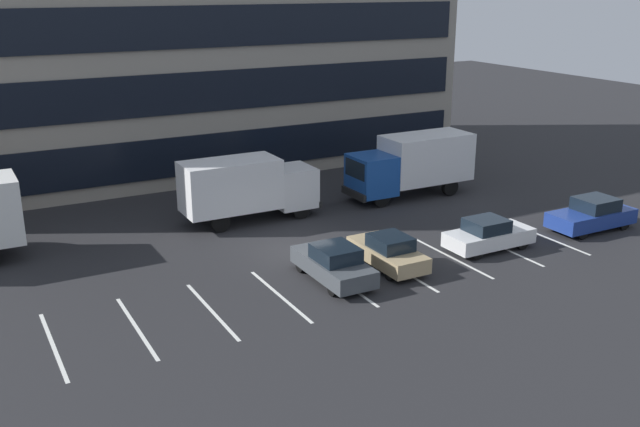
{
  "coord_description": "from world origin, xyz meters",
  "views": [
    {
      "loc": [
        -13.65,
        -27.17,
        11.63
      ],
      "look_at": [
        1.44,
        0.59,
        1.4
      ],
      "focal_mm": 40.49,
      "sensor_mm": 36.0,
      "label": 1
    }
  ],
  "objects_px": {
    "box_truck_white": "(247,186)",
    "sedan_white": "(488,235)",
    "sedan_tan": "(388,252)",
    "sedan_charcoal": "(334,264)",
    "box_truck_blue": "(412,163)",
    "sedan_navy": "(592,215)"
  },
  "relations": [
    {
      "from": "box_truck_white",
      "to": "sedan_white",
      "type": "relative_size",
      "value": 1.7
    },
    {
      "from": "sedan_tan",
      "to": "sedan_navy",
      "type": "height_order",
      "value": "sedan_navy"
    },
    {
      "from": "sedan_tan",
      "to": "sedan_charcoal",
      "type": "relative_size",
      "value": 0.95
    },
    {
      "from": "box_truck_white",
      "to": "sedan_navy",
      "type": "height_order",
      "value": "box_truck_white"
    },
    {
      "from": "box_truck_blue",
      "to": "sedan_tan",
      "type": "xyz_separation_m",
      "value": [
        -7.11,
        -8.3,
        -1.25
      ]
    },
    {
      "from": "sedan_tan",
      "to": "sedan_white",
      "type": "height_order",
      "value": "sedan_white"
    },
    {
      "from": "sedan_white",
      "to": "sedan_charcoal",
      "type": "bearing_deg",
      "value": 178.08
    },
    {
      "from": "sedan_tan",
      "to": "sedan_charcoal",
      "type": "distance_m",
      "value": 2.75
    },
    {
      "from": "box_truck_blue",
      "to": "sedan_navy",
      "type": "bearing_deg",
      "value": -64.21
    },
    {
      "from": "sedan_navy",
      "to": "sedan_charcoal",
      "type": "bearing_deg",
      "value": 177.84
    },
    {
      "from": "sedan_white",
      "to": "box_truck_blue",
      "type": "bearing_deg",
      "value": 77.3
    },
    {
      "from": "sedan_tan",
      "to": "sedan_white",
      "type": "xyz_separation_m",
      "value": [
        5.15,
        -0.41,
        0.01
      ]
    },
    {
      "from": "box_truck_blue",
      "to": "sedan_charcoal",
      "type": "xyz_separation_m",
      "value": [
        -9.86,
        -8.45,
        -1.21
      ]
    },
    {
      "from": "box_truck_white",
      "to": "sedan_tan",
      "type": "xyz_separation_m",
      "value": [
        2.79,
        -8.57,
        -1.14
      ]
    },
    {
      "from": "sedan_charcoal",
      "to": "sedan_navy",
      "type": "xyz_separation_m",
      "value": [
        14.2,
        -0.54,
        0.03
      ]
    },
    {
      "from": "box_truck_blue",
      "to": "sedan_tan",
      "type": "height_order",
      "value": "box_truck_blue"
    },
    {
      "from": "box_truck_white",
      "to": "sedan_tan",
      "type": "bearing_deg",
      "value": -71.95
    },
    {
      "from": "box_truck_blue",
      "to": "box_truck_white",
      "type": "height_order",
      "value": "box_truck_blue"
    },
    {
      "from": "box_truck_white",
      "to": "sedan_charcoal",
      "type": "height_order",
      "value": "box_truck_white"
    },
    {
      "from": "sedan_white",
      "to": "sedan_navy",
      "type": "distance_m",
      "value": 6.32
    },
    {
      "from": "box_truck_blue",
      "to": "sedan_charcoal",
      "type": "relative_size",
      "value": 1.74
    },
    {
      "from": "box_truck_blue",
      "to": "sedan_tan",
      "type": "relative_size",
      "value": 1.84
    }
  ]
}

